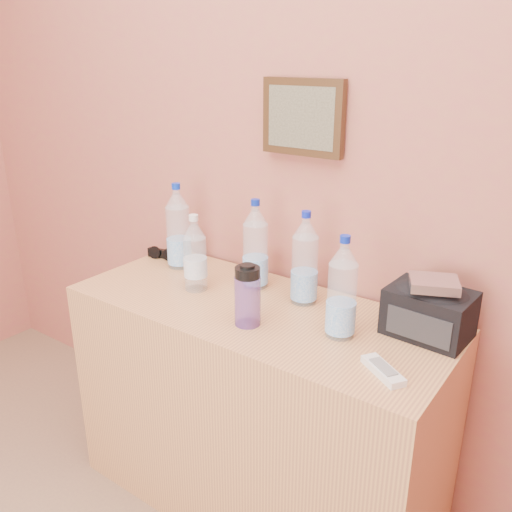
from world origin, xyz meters
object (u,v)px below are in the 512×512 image
(pet_large_c, at_px, (305,263))
(pet_small, at_px, (195,257))
(ac_remote, at_px, (383,371))
(toiletry_bag, at_px, (429,310))
(pet_large_d, at_px, (342,293))
(nalgene_bottle, at_px, (248,295))
(dresser, at_px, (256,409))
(foil_packet, at_px, (434,284))
(pet_large_b, at_px, (255,249))
(pet_large_a, at_px, (178,231))
(sunglasses, at_px, (164,254))

(pet_large_c, bearing_deg, pet_small, -159.79)
(ac_remote, distance_m, toiletry_bag, 0.29)
(pet_large_d, bearing_deg, ac_remote, -32.46)
(toiletry_bag, bearing_deg, nalgene_bottle, -147.59)
(dresser, xyz_separation_m, pet_small, (-0.26, -0.01, 0.53))
(foil_packet, bearing_deg, pet_large_d, -148.68)
(dresser, bearing_deg, pet_large_b, 126.48)
(toiletry_bag, bearing_deg, pet_large_c, -173.64)
(pet_large_a, distance_m, pet_large_b, 0.36)
(pet_large_b, xyz_separation_m, ac_remote, (0.61, -0.27, -0.13))
(pet_large_c, bearing_deg, pet_large_b, 177.11)
(toiletry_bag, bearing_deg, pet_small, -165.16)
(pet_large_d, height_order, foil_packet, pet_large_d)
(dresser, bearing_deg, ac_remote, -14.49)
(pet_large_b, distance_m, pet_large_c, 0.21)
(pet_large_b, relative_size, pet_small, 1.17)
(dresser, bearing_deg, nalgene_bottle, -66.30)
(dresser, bearing_deg, pet_large_c, 50.09)
(pet_large_b, height_order, pet_large_c, pet_large_b)
(pet_large_a, relative_size, sunglasses, 2.35)
(nalgene_bottle, height_order, ac_remote, nalgene_bottle)
(pet_large_c, distance_m, pet_small, 0.39)
(nalgene_bottle, height_order, sunglasses, nalgene_bottle)
(pet_small, height_order, foil_packet, pet_small)
(pet_large_c, bearing_deg, pet_large_d, -33.37)
(ac_remote, height_order, foil_packet, foil_packet)
(pet_large_d, xyz_separation_m, ac_remote, (0.19, -0.12, -0.13))
(pet_large_d, relative_size, ac_remote, 2.14)
(nalgene_bottle, relative_size, foil_packet, 1.48)
(dresser, distance_m, pet_large_d, 0.63)
(pet_small, bearing_deg, pet_large_c, 20.21)
(ac_remote, bearing_deg, pet_large_c, -179.51)
(pet_large_c, height_order, pet_large_d, pet_large_c)
(pet_small, bearing_deg, nalgene_bottle, -19.11)
(sunglasses, bearing_deg, pet_large_b, -14.77)
(dresser, height_order, pet_large_d, pet_large_d)
(dresser, distance_m, sunglasses, 0.73)
(pet_large_b, distance_m, foil_packet, 0.64)
(pet_large_b, height_order, pet_large_d, pet_large_b)
(sunglasses, distance_m, ac_remote, 1.11)
(dresser, height_order, sunglasses, sunglasses)
(ac_remote, xyz_separation_m, foil_packet, (0.03, 0.25, 0.17))
(pet_large_d, relative_size, nalgene_bottle, 1.58)
(pet_large_b, relative_size, ac_remote, 2.20)
(pet_large_b, xyz_separation_m, nalgene_bottle, (0.15, -0.25, -0.05))
(pet_large_a, xyz_separation_m, pet_small, (0.20, -0.13, -0.03))
(pet_large_a, height_order, pet_large_d, pet_large_a)
(foil_packet, bearing_deg, dresser, -166.87)
(pet_large_a, height_order, nalgene_bottle, pet_large_a)
(foil_packet, bearing_deg, pet_small, -170.59)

